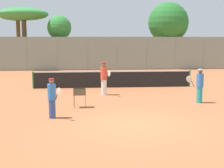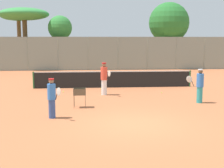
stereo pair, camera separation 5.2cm
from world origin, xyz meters
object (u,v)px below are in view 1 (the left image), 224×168
(ball_cart, at_px, (80,93))
(parked_car, at_px, (62,62))
(tennis_net, at_px, (113,79))
(player_white_outfit, at_px, (200,85))
(player_yellow_shirt, at_px, (104,78))
(player_red_cap, at_px, (52,98))

(ball_cart, xyz_separation_m, parked_car, (-2.17, 19.59, 0.00))
(tennis_net, relative_size, player_white_outfit, 6.15)
(tennis_net, xyz_separation_m, player_yellow_shirt, (-0.75, -2.64, 0.38))
(player_yellow_shirt, relative_size, parked_car, 0.43)
(player_white_outfit, height_order, parked_car, player_white_outfit)
(player_red_cap, distance_m, player_yellow_shirt, 5.54)
(player_white_outfit, xyz_separation_m, player_yellow_shirt, (-4.53, 2.58, 0.08))
(ball_cart, bearing_deg, player_white_outfit, 5.40)
(player_white_outfit, height_order, ball_cart, player_white_outfit)
(tennis_net, bearing_deg, player_white_outfit, -54.10)
(player_white_outfit, bearing_deg, player_red_cap, 25.35)
(player_red_cap, bearing_deg, player_yellow_shirt, 117.47)
(tennis_net, distance_m, parked_car, 14.45)
(tennis_net, xyz_separation_m, player_white_outfit, (3.78, -5.23, 0.31))
(player_yellow_shirt, height_order, ball_cart, player_yellow_shirt)
(ball_cart, bearing_deg, player_yellow_shirt, 67.45)
(tennis_net, distance_m, player_white_outfit, 6.46)
(player_yellow_shirt, distance_m, parked_car, 16.82)
(tennis_net, xyz_separation_m, parked_car, (-4.22, 13.82, 0.10))
(tennis_net, bearing_deg, player_red_cap, -112.07)
(player_red_cap, xyz_separation_m, ball_cart, (1.05, 1.88, -0.16))
(player_red_cap, xyz_separation_m, parked_car, (-1.12, 21.47, -0.16))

